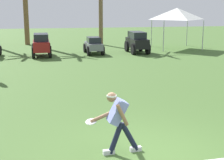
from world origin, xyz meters
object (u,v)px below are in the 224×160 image
frisbee_in_flight (91,122)px  parked_car_slot_c (94,45)px  frisbee_thrower (118,119)px  parked_car_slot_d (137,42)px  event_tent (177,14)px  parked_car_slot_b (41,44)px

frisbee_in_flight → parked_car_slot_c: bearing=82.6°
frisbee_thrower → parked_car_slot_d: size_ratio=0.58×
frisbee_in_flight → event_tent: event_tent is taller
parked_car_slot_b → parked_car_slot_d: same height
parked_car_slot_b → parked_car_slot_d: (6.24, 0.40, 0.00)m
frisbee_thrower → frisbee_in_flight: 0.59m
parked_car_slot_c → frisbee_thrower: bearing=-95.3°
event_tent → frisbee_in_flight: bearing=-116.1°
parked_car_slot_c → event_tent: 6.78m
parked_car_slot_b → parked_car_slot_d: size_ratio=0.99×
parked_car_slot_b → event_tent: 9.99m
frisbee_thrower → event_tent: bearing=65.6°
parked_car_slot_b → parked_car_slot_c: (3.33, 0.44, -0.18)m
frisbee_thrower → parked_car_slot_d: (4.32, 15.23, -0.05)m
frisbee_thrower → frisbee_in_flight: (-0.56, 0.15, -0.08)m
frisbee_in_flight → parked_car_slot_d: 15.84m
parked_car_slot_b → event_tent: bearing=12.5°
frisbee_thrower → parked_car_slot_d: parked_car_slot_d is taller
parked_car_slot_d → parked_car_slot_b: bearing=-176.3°
frisbee_thrower → parked_car_slot_c: size_ratio=0.62×
frisbee_thrower → frisbee_in_flight: size_ratio=3.98×
frisbee_in_flight → parked_car_slot_b: size_ratio=0.15×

